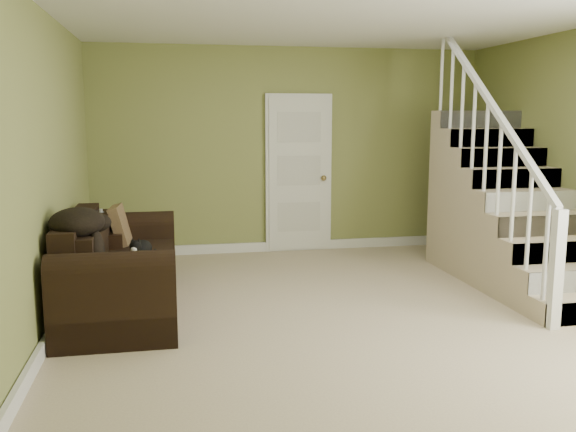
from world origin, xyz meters
name	(u,v)px	position (x,y,z in m)	size (l,w,h in m)	color
floor	(350,316)	(0.00, 0.00, 0.00)	(5.00, 5.50, 0.01)	tan
ceiling	(356,8)	(0.00, 0.00, 2.60)	(5.00, 5.50, 0.01)	white
wall_back	(290,151)	(0.00, 2.75, 1.30)	(5.00, 0.04, 2.60)	olive
wall_front	(550,225)	(0.00, -2.75, 1.30)	(5.00, 0.04, 2.60)	olive
wall_left	(40,174)	(-2.50, 0.00, 1.30)	(0.04, 5.50, 2.60)	olive
baseboard_back	(291,246)	(0.00, 2.72, 0.06)	(5.00, 0.04, 0.12)	white
baseboard_left	(54,328)	(-2.47, 0.00, 0.06)	(0.04, 5.50, 0.12)	white
door	(299,174)	(0.10, 2.71, 1.01)	(0.86, 0.12, 2.02)	white
staircase	(504,219)	(1.99, 0.97, 0.64)	(1.00, 2.51, 2.82)	tan
sofa	(117,274)	(-2.02, 0.60, 0.33)	(0.94, 2.19, 0.86)	black
side_table	(96,261)	(-2.27, 1.22, 0.31)	(0.56, 0.56, 0.84)	black
cat	(142,249)	(-1.79, 0.60, 0.55)	(0.24, 0.44, 0.21)	black
banana	(146,261)	(-1.75, 0.33, 0.50)	(0.06, 0.20, 0.06)	yellow
throw_pillow	(120,225)	(-2.03, 1.28, 0.66)	(0.10, 0.40, 0.40)	#47341C
throw_blanket	(77,222)	(-2.27, 0.11, 0.89)	(0.43, 0.56, 0.23)	black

